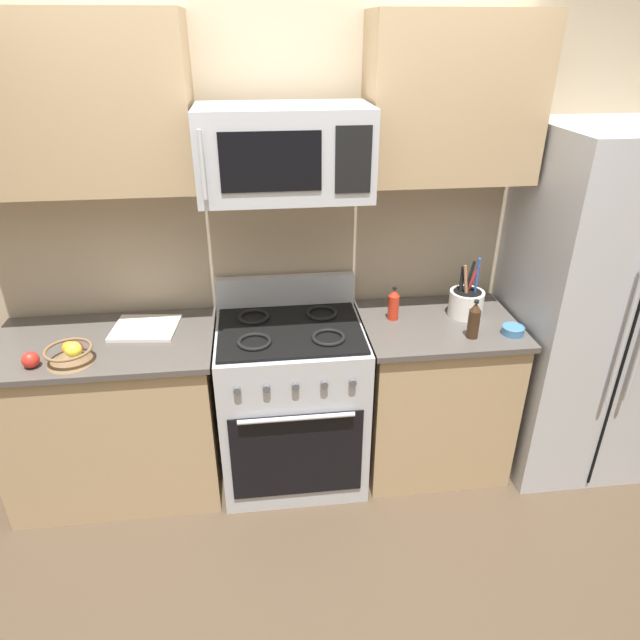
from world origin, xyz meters
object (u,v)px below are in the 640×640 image
Objects in this scene: prep_bowl at (513,330)px; fruit_basket at (70,354)px; microwave at (284,152)px; cutting_board at (145,328)px; bottle_hot_sauce at (394,304)px; bottle_soy at (474,321)px; utensil_crock at (466,302)px; refrigerator at (588,309)px; apple_loose at (30,360)px; range_oven at (292,400)px.

fruit_basket is at bearing -179.66° from prep_bowl.
cutting_board is at bearing 174.15° from microwave.
fruit_basket reaches higher than prep_bowl.
bottle_hot_sauce is 0.62m from prep_bowl.
bottle_hot_sauce is 0.91× the size of bottle_soy.
utensil_crock is 1.69m from cutting_board.
prep_bowl is (-0.49, -0.15, -0.02)m from refrigerator.
utensil_crock is (0.95, 0.04, -0.81)m from microwave.
prep_bowl is at bearing -54.54° from utensil_crock.
microwave is 9.87× the size of apple_loose.
apple_loose is at bearing -170.14° from range_oven.
range_oven is at bearing -173.07° from bottle_hot_sauce.
prep_bowl is (1.12, -0.17, 0.46)m from range_oven.
bottle_hot_sauce is (-0.40, 0.00, 0.01)m from utensil_crock.
apple_loose is 0.69× the size of prep_bowl.
prep_bowl is at bearing 0.92° from apple_loose.
refrigerator is at bearing -7.10° from utensil_crock.
cutting_board is at bearing 178.68° from utensil_crock.
bottle_soy is at bearing -101.46° from utensil_crock.
microwave reaches higher than cutting_board.
bottle_hot_sauce is at bearing 9.00° from fruit_basket.
range_oven reaches higher than cutting_board.
utensil_crock is 4.32× the size of apple_loose.
bottle_hot_sauce reaches higher than range_oven.
refrigerator is at bearing 17.37° from prep_bowl.
fruit_basket is 0.67× the size of cutting_board.
apple_loose is 2.10m from bottle_soy.
refrigerator is at bearing -0.61° from range_oven.
cutting_board is at bearing 177.05° from refrigerator.
prep_bowl is at bearing -162.63° from refrigerator.
apple_loose reaches higher than prep_bowl.
microwave is at bearing -177.80° from utensil_crock.
refrigerator is 5.64× the size of utensil_crock.
fruit_basket is at bearing -168.38° from microwave.
microwave is 3.76× the size of bottle_soy.
microwave is (-1.61, 0.05, 0.85)m from refrigerator.
refrigerator is at bearing -2.95° from cutting_board.
apple_loose is (-2.81, -0.19, -0.00)m from refrigerator.
microwave is 1.22m from bottle_soy.
range_oven is at bearing 179.39° from refrigerator.
cutting_board is at bearing 171.60° from prep_bowl.
utensil_crock is 0.29m from prep_bowl.
bottle_hot_sauce reaches higher than apple_loose.
utensil_crock is at bearing 7.14° from fruit_basket.
refrigerator is at bearing -1.61° from microwave.
microwave is 2.38× the size of cutting_board.
utensil_crock is 0.40m from bottle_hot_sauce.
refrigerator is at bearing 3.60° from fruit_basket.
bottle_soy is at bearing -9.70° from cutting_board.
cutting_board is 1.58× the size of bottle_soy.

